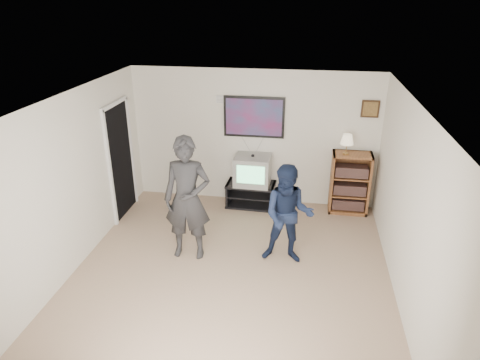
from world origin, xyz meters
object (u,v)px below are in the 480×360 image
(crt_television, at_px, (253,170))
(person_tall, at_px, (187,199))
(media_stand, at_px, (251,194))
(person_short, at_px, (288,215))
(bookshelf, at_px, (350,183))

(crt_television, distance_m, person_tall, 1.94)
(media_stand, distance_m, crt_television, 0.50)
(media_stand, bearing_deg, person_tall, -109.43)
(media_stand, xyz_separation_m, person_short, (0.77, -1.70, 0.54))
(crt_television, bearing_deg, person_tall, -110.70)
(crt_television, bearing_deg, person_short, -64.98)
(crt_television, xyz_separation_m, bookshelf, (1.76, 0.05, -0.16))
(bookshelf, xyz_separation_m, person_tall, (-2.48, -1.83, 0.38))
(media_stand, relative_size, person_tall, 0.48)
(person_tall, distance_m, person_short, 1.48)
(media_stand, xyz_separation_m, crt_television, (0.03, 0.00, 0.50))
(bookshelf, bearing_deg, person_short, -120.02)
(crt_television, distance_m, bookshelf, 1.76)
(crt_television, xyz_separation_m, person_short, (0.74, -1.70, 0.04))
(media_stand, height_order, person_tall, person_tall)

